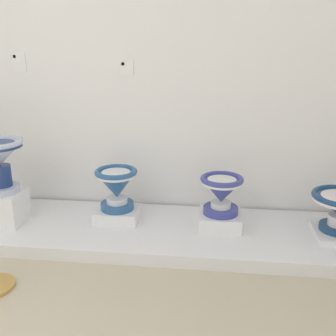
% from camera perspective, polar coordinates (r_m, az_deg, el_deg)
% --- Properties ---
extents(wall_back, '(4.24, 0.06, 3.23)m').
position_cam_1_polar(wall_back, '(3.33, 0.82, 19.88)').
color(wall_back, white).
rests_on(wall_back, ground_plane).
extents(display_platform, '(3.44, 0.89, 0.10)m').
position_cam_1_polar(display_platform, '(3.17, -0.26, -9.27)').
color(display_platform, white).
rests_on(display_platform, ground_plane).
extents(plinth_block_central_ornate, '(0.29, 0.29, 0.26)m').
position_cam_1_polar(plinth_block_central_ornate, '(3.41, -22.49, -5.32)').
color(plinth_block_central_ornate, white).
rests_on(plinth_block_central_ornate, display_platform).
extents(plinth_block_pale_glazed, '(0.35, 0.29, 0.10)m').
position_cam_1_polar(plinth_block_pale_glazed, '(3.28, -7.29, -6.62)').
color(plinth_block_pale_glazed, white).
rests_on(plinth_block_pale_glazed, display_platform).
extents(antique_toilet_pale_glazed, '(0.34, 0.34, 0.34)m').
position_cam_1_polar(antique_toilet_pale_glazed, '(3.18, -7.47, -2.43)').
color(antique_toilet_pale_glazed, '#29578F').
rests_on(antique_toilet_pale_glazed, plinth_block_pale_glazed).
extents(plinth_block_squat_floral, '(0.33, 0.32, 0.11)m').
position_cam_1_polar(plinth_block_squat_floral, '(3.16, 7.56, -7.39)').
color(plinth_block_squat_floral, white).
rests_on(plinth_block_squat_floral, display_platform).
extents(antique_toilet_squat_floral, '(0.33, 0.33, 0.30)m').
position_cam_1_polar(antique_toilet_squat_floral, '(3.07, 7.74, -3.31)').
color(antique_toilet_squat_floral, '#3B4097').
rests_on(antique_toilet_squat_floral, plinth_block_squat_floral).
extents(info_placard_first, '(0.11, 0.01, 0.15)m').
position_cam_1_polar(info_placard_first, '(3.67, -20.74, 14.15)').
color(info_placard_first, white).
extents(info_placard_second, '(0.10, 0.01, 0.11)m').
position_cam_1_polar(info_placard_second, '(3.36, -5.96, 14.21)').
color(info_placard_second, white).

